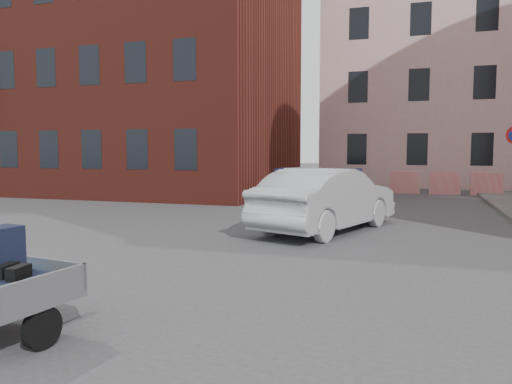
% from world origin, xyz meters
% --- Properties ---
extents(ground, '(120.00, 120.00, 0.00)m').
position_xyz_m(ground, '(0.00, 0.00, 0.00)').
color(ground, '#38383A').
rests_on(ground, ground).
extents(building_brick, '(12.00, 10.00, 14.00)m').
position_xyz_m(building_brick, '(-9.00, 13.00, 7.00)').
color(building_brick, '#591E16').
rests_on(building_brick, ground).
extents(building_pink, '(16.00, 8.00, 14.00)m').
position_xyz_m(building_pink, '(6.00, 22.00, 7.00)').
color(building_pink, '#C49B96').
rests_on(building_pink, ground).
extents(far_building, '(6.00, 6.00, 8.00)m').
position_xyz_m(far_building, '(-20.00, 22.00, 4.00)').
color(far_building, maroon).
rests_on(far_building, ground).
extents(barriers, '(4.70, 0.18, 1.00)m').
position_xyz_m(barriers, '(4.20, 15.00, 0.50)').
color(barriers, red).
rests_on(barriers, ground).
extents(dumpster, '(3.25, 1.94, 1.29)m').
position_xyz_m(dumpster, '(-0.43, 9.72, 0.65)').
color(dumpster, navy).
rests_on(dumpster, ground).
extents(silver_car, '(3.11, 5.01, 1.56)m').
position_xyz_m(silver_car, '(0.88, 3.75, 0.78)').
color(silver_car, '#A3A5AA').
rests_on(silver_car, ground).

